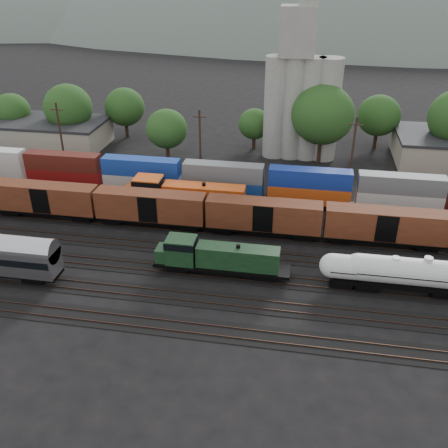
% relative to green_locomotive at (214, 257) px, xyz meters
% --- Properties ---
extents(ground, '(600.00, 600.00, 0.00)m').
position_rel_green_locomotive_xyz_m(ground, '(4.54, 5.00, -2.41)').
color(ground, black).
extents(tracks, '(180.00, 33.20, 0.20)m').
position_rel_green_locomotive_xyz_m(tracks, '(4.54, 5.00, -2.36)').
color(tracks, black).
rests_on(tracks, ground).
extents(green_locomotive, '(15.87, 2.80, 4.20)m').
position_rel_green_locomotive_xyz_m(green_locomotive, '(0.00, 0.00, 0.00)').
color(green_locomotive, black).
rests_on(green_locomotive, ground).
extents(tank_car_a, '(16.07, 2.88, 4.21)m').
position_rel_green_locomotive_xyz_m(tank_car_a, '(20.00, -0.00, 0.11)').
color(tank_car_a, silver).
rests_on(tank_car_a, ground).
extents(tank_car_b, '(17.30, 3.10, 4.53)m').
position_rel_green_locomotive_xyz_m(tank_car_b, '(23.31, 0.00, 0.28)').
color(tank_car_b, silver).
rests_on(tank_car_b, ground).
extents(orange_locomotive, '(19.48, 3.25, 4.87)m').
position_rel_green_locomotive_xyz_m(orange_locomotive, '(-7.66, 15.00, 0.35)').
color(orange_locomotive, black).
rests_on(orange_locomotive, ground).
extents(boxcar_string, '(153.60, 2.90, 4.20)m').
position_rel_green_locomotive_xyz_m(boxcar_string, '(12.41, 10.00, 0.71)').
color(boxcar_string, black).
rests_on(boxcar_string, ground).
extents(container_wall, '(160.00, 2.60, 5.80)m').
position_rel_green_locomotive_xyz_m(container_wall, '(-6.90, 20.00, 0.57)').
color(container_wall, black).
rests_on(container_wall, ground).
extents(grain_silo, '(13.40, 5.00, 29.00)m').
position_rel_green_locomotive_xyz_m(grain_silo, '(7.82, 41.00, 8.85)').
color(grain_silo, gray).
rests_on(grain_silo, ground).
extents(industrial_sheds, '(119.38, 17.26, 5.10)m').
position_rel_green_locomotive_xyz_m(industrial_sheds, '(11.17, 40.25, 0.15)').
color(industrial_sheds, '#9E937F').
rests_on(industrial_sheds, ground).
extents(tree_band, '(165.09, 22.39, 13.92)m').
position_rel_green_locomotive_xyz_m(tree_band, '(-3.54, 40.87, 4.86)').
color(tree_band, black).
rests_on(tree_band, ground).
extents(utility_poles, '(122.20, 0.36, 12.00)m').
position_rel_green_locomotive_xyz_m(utility_poles, '(4.54, 27.00, 3.80)').
color(utility_poles, black).
rests_on(utility_poles, ground).
extents(distant_hills, '(860.00, 286.00, 130.00)m').
position_rel_green_locomotive_xyz_m(distant_hills, '(28.46, 265.00, -22.97)').
color(distant_hills, '#59665B').
rests_on(distant_hills, ground).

